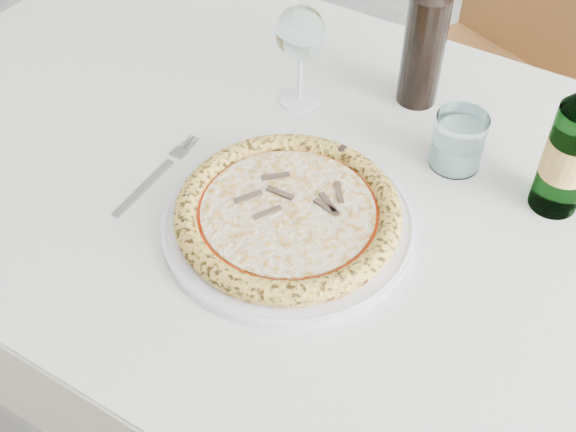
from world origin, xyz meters
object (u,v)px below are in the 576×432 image
object	(u,v)px
chair_far	(506,55)
wine_bottle	(425,39)
pizza	(288,213)
beer_bottle	(572,148)
plate	(288,222)
dining_table	(321,223)
tumbler	(458,144)
wine_glass	(300,36)

from	to	relation	value
chair_far	wine_bottle	distance (m)	0.64
pizza	wine_bottle	xyz separation A→B (m)	(0.04, 0.35, 0.09)
beer_bottle	chair_far	bearing A→B (deg)	109.01
plate	beer_bottle	size ratio (longest dim) A/B	1.33
dining_table	pizza	distance (m)	0.15
dining_table	wine_bottle	xyz separation A→B (m)	(0.04, 0.25, 0.20)
plate	tumbler	xyz separation A→B (m)	(0.15, 0.23, 0.03)
wine_glass	chair_far	bearing A→B (deg)	73.60
plate	wine_bottle	distance (m)	0.36
dining_table	wine_bottle	bearing A→B (deg)	80.67
wine_glass	wine_bottle	bearing A→B (deg)	31.30
pizza	tumbler	distance (m)	0.28
dining_table	wine_bottle	world-z (taller)	wine_bottle
pizza	wine_glass	xyz separation A→B (m)	(-0.12, 0.25, 0.09)
chair_far	pizza	bearing A→B (deg)	-94.34
chair_far	pizza	distance (m)	0.92
tumbler	wine_bottle	distance (m)	0.18
wine_bottle	pizza	bearing A→B (deg)	-96.67
dining_table	pizza	world-z (taller)	pizza
plate	pizza	xyz separation A→B (m)	(-0.00, -0.00, 0.02)
dining_table	plate	world-z (taller)	plate
dining_table	pizza	size ratio (longest dim) A/B	4.96
beer_bottle	wine_bottle	world-z (taller)	wine_bottle
chair_far	wine_bottle	size ratio (longest dim) A/B	3.55
wine_bottle	tumbler	bearing A→B (deg)	-46.76
beer_bottle	wine_bottle	size ratio (longest dim) A/B	0.97
tumbler	dining_table	bearing A→B (deg)	-138.61
chair_far	wine_bottle	world-z (taller)	wine_bottle
chair_far	tumbler	distance (m)	0.71
pizza	wine_bottle	size ratio (longest dim) A/B	1.15
dining_table	plate	size ratio (longest dim) A/B	4.40
wine_glass	beer_bottle	world-z (taller)	beer_bottle
chair_far	tumbler	xyz separation A→B (m)	(0.08, -0.66, 0.26)
chair_far	wine_glass	bearing A→B (deg)	-106.40
wine_glass	beer_bottle	distance (m)	0.42
tumbler	wine_bottle	world-z (taller)	wine_bottle
dining_table	tumbler	bearing A→B (deg)	41.39
pizza	wine_bottle	world-z (taller)	wine_bottle
wine_glass	beer_bottle	bearing A→B (deg)	-4.00
pizza	beer_bottle	world-z (taller)	beer_bottle
wine_glass	plate	bearing A→B (deg)	-64.13
dining_table	chair_far	distance (m)	0.80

